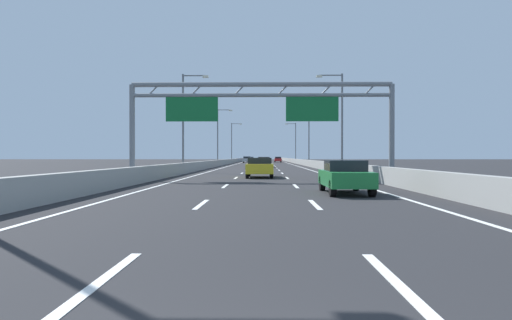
# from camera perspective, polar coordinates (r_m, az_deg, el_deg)

# --- Properties ---
(ground_plane) EXTENTS (260.00, 260.00, 0.00)m
(ground_plane) POSITION_cam_1_polar(r_m,az_deg,el_deg) (102.28, 0.92, -0.39)
(ground_plane) COLOR #262628
(lane_dash_left_0) EXTENTS (0.16, 3.00, 0.01)m
(lane_dash_left_0) POSITION_cam_1_polar(r_m,az_deg,el_deg) (6.30, -18.08, -13.62)
(lane_dash_left_0) COLOR white
(lane_dash_left_0) RESTS_ON ground_plane
(lane_dash_left_1) EXTENTS (0.16, 3.00, 0.01)m
(lane_dash_left_1) POSITION_cam_1_polar(r_m,az_deg,el_deg) (14.98, -6.69, -5.39)
(lane_dash_left_1) COLOR white
(lane_dash_left_1) RESTS_ON ground_plane
(lane_dash_left_2) EXTENTS (0.16, 3.00, 0.01)m
(lane_dash_left_2) POSITION_cam_1_polar(r_m,az_deg,el_deg) (23.90, -3.78, -3.20)
(lane_dash_left_2) COLOR white
(lane_dash_left_2) RESTS_ON ground_plane
(lane_dash_left_3) EXTENTS (0.16, 3.00, 0.01)m
(lane_dash_left_3) POSITION_cam_1_polar(r_m,az_deg,el_deg) (32.87, -2.47, -2.19)
(lane_dash_left_3) COLOR white
(lane_dash_left_3) RESTS_ON ground_plane
(lane_dash_left_4) EXTENTS (0.16, 3.00, 0.01)m
(lane_dash_left_4) POSITION_cam_1_polar(r_m,az_deg,el_deg) (41.84, -1.71, -1.62)
(lane_dash_left_4) COLOR white
(lane_dash_left_4) RESTS_ON ground_plane
(lane_dash_left_5) EXTENTS (0.16, 3.00, 0.01)m
(lane_dash_left_5) POSITION_cam_1_polar(r_m,az_deg,el_deg) (50.83, -1.23, -1.25)
(lane_dash_left_5) COLOR white
(lane_dash_left_5) RESTS_ON ground_plane
(lane_dash_left_6) EXTENTS (0.16, 3.00, 0.01)m
(lane_dash_left_6) POSITION_cam_1_polar(r_m,az_deg,el_deg) (59.82, -0.89, -0.99)
(lane_dash_left_6) COLOR white
(lane_dash_left_6) RESTS_ON ground_plane
(lane_dash_left_7) EXTENTS (0.16, 3.00, 0.01)m
(lane_dash_left_7) POSITION_cam_1_polar(r_m,az_deg,el_deg) (68.81, -0.64, -0.80)
(lane_dash_left_7) COLOR white
(lane_dash_left_7) RESTS_ON ground_plane
(lane_dash_left_8) EXTENTS (0.16, 3.00, 0.01)m
(lane_dash_left_8) POSITION_cam_1_polar(r_m,az_deg,el_deg) (77.81, -0.44, -0.65)
(lane_dash_left_8) COLOR white
(lane_dash_left_8) RESTS_ON ground_plane
(lane_dash_left_9) EXTENTS (0.16, 3.00, 0.01)m
(lane_dash_left_9) POSITION_cam_1_polar(r_m,az_deg,el_deg) (86.81, -0.29, -0.54)
(lane_dash_left_9) COLOR white
(lane_dash_left_9) RESTS_ON ground_plane
(lane_dash_left_10) EXTENTS (0.16, 3.00, 0.01)m
(lane_dash_left_10) POSITION_cam_1_polar(r_m,az_deg,el_deg) (95.80, -0.17, -0.44)
(lane_dash_left_10) COLOR white
(lane_dash_left_10) RESTS_ON ground_plane
(lane_dash_left_11) EXTENTS (0.16, 3.00, 0.01)m
(lane_dash_left_11) POSITION_cam_1_polar(r_m,az_deg,el_deg) (104.80, -0.06, -0.36)
(lane_dash_left_11) COLOR white
(lane_dash_left_11) RESTS_ON ground_plane
(lane_dash_left_12) EXTENTS (0.16, 3.00, 0.01)m
(lane_dash_left_12) POSITION_cam_1_polar(r_m,az_deg,el_deg) (113.80, 0.02, -0.30)
(lane_dash_left_12) COLOR white
(lane_dash_left_12) RESTS_ON ground_plane
(lane_dash_left_13) EXTENTS (0.16, 3.00, 0.01)m
(lane_dash_left_13) POSITION_cam_1_polar(r_m,az_deg,el_deg) (122.79, 0.10, -0.24)
(lane_dash_left_13) COLOR white
(lane_dash_left_13) RESTS_ON ground_plane
(lane_dash_left_14) EXTENTS (0.16, 3.00, 0.01)m
(lane_dash_left_14) POSITION_cam_1_polar(r_m,az_deg,el_deg) (131.79, 0.16, -0.19)
(lane_dash_left_14) COLOR white
(lane_dash_left_14) RESTS_ON ground_plane
(lane_dash_left_15) EXTENTS (0.16, 3.00, 0.01)m
(lane_dash_left_15) POSITION_cam_1_polar(r_m,az_deg,el_deg) (140.79, 0.22, -0.15)
(lane_dash_left_15) COLOR white
(lane_dash_left_15) RESTS_ON ground_plane
(lane_dash_left_16) EXTENTS (0.16, 3.00, 0.01)m
(lane_dash_left_16) POSITION_cam_1_polar(r_m,az_deg,el_deg) (149.79, 0.27, -0.11)
(lane_dash_left_16) COLOR white
(lane_dash_left_16) RESTS_ON ground_plane
(lane_dash_left_17) EXTENTS (0.16, 3.00, 0.01)m
(lane_dash_left_17) POSITION_cam_1_polar(r_m,az_deg,el_deg) (158.79, 0.31, -0.08)
(lane_dash_left_17) COLOR white
(lane_dash_left_17) RESTS_ON ground_plane
(lane_dash_right_0) EXTENTS (0.16, 3.00, 0.01)m
(lane_dash_right_0) POSITION_cam_1_polar(r_m,az_deg,el_deg) (6.18, 16.47, -13.89)
(lane_dash_right_0) COLOR white
(lane_dash_right_0) RESTS_ON ground_plane
(lane_dash_right_1) EXTENTS (0.16, 3.00, 0.01)m
(lane_dash_right_1) POSITION_cam_1_polar(r_m,az_deg,el_deg) (14.93, 7.20, -5.41)
(lane_dash_right_1) COLOR white
(lane_dash_right_1) RESTS_ON ground_plane
(lane_dash_right_2) EXTENTS (0.16, 3.00, 0.01)m
(lane_dash_right_2) POSITION_cam_1_polar(r_m,az_deg,el_deg) (23.87, 4.87, -3.20)
(lane_dash_right_2) COLOR white
(lane_dash_right_2) RESTS_ON ground_plane
(lane_dash_right_3) EXTENTS (0.16, 3.00, 0.01)m
(lane_dash_right_3) POSITION_cam_1_polar(r_m,az_deg,el_deg) (32.84, 3.82, -2.20)
(lane_dash_right_3) COLOR white
(lane_dash_right_3) RESTS_ON ground_plane
(lane_dash_right_4) EXTENTS (0.16, 3.00, 0.01)m
(lane_dash_right_4) POSITION_cam_1_polar(r_m,az_deg,el_deg) (41.83, 3.22, -1.62)
(lane_dash_right_4) COLOR white
(lane_dash_right_4) RESTS_ON ground_plane
(lane_dash_right_5) EXTENTS (0.16, 3.00, 0.01)m
(lane_dash_right_5) POSITION_cam_1_polar(r_m,az_deg,el_deg) (50.82, 2.83, -1.25)
(lane_dash_right_5) COLOR white
(lane_dash_right_5) RESTS_ON ground_plane
(lane_dash_right_6) EXTENTS (0.16, 3.00, 0.01)m
(lane_dash_right_6) POSITION_cam_1_polar(r_m,az_deg,el_deg) (59.81, 2.56, -0.99)
(lane_dash_right_6) COLOR white
(lane_dash_right_6) RESTS_ON ground_plane
(lane_dash_right_7) EXTENTS (0.16, 3.00, 0.01)m
(lane_dash_right_7) POSITION_cam_1_polar(r_m,az_deg,el_deg) (68.80, 2.36, -0.80)
(lane_dash_right_7) COLOR white
(lane_dash_right_7) RESTS_ON ground_plane
(lane_dash_right_8) EXTENTS (0.16, 3.00, 0.01)m
(lane_dash_right_8) POSITION_cam_1_polar(r_m,az_deg,el_deg) (77.80, 2.21, -0.65)
(lane_dash_right_8) COLOR white
(lane_dash_right_8) RESTS_ON ground_plane
(lane_dash_right_9) EXTENTS (0.16, 3.00, 0.01)m
(lane_dash_right_9) POSITION_cam_1_polar(r_m,az_deg,el_deg) (86.80, 2.09, -0.54)
(lane_dash_right_9) COLOR white
(lane_dash_right_9) RESTS_ON ground_plane
(lane_dash_right_10) EXTENTS (0.16, 3.00, 0.01)m
(lane_dash_right_10) POSITION_cam_1_polar(r_m,az_deg,el_deg) (95.79, 1.99, -0.44)
(lane_dash_right_10) COLOR white
(lane_dash_right_10) RESTS_ON ground_plane
(lane_dash_right_11) EXTENTS (0.16, 3.00, 0.01)m
(lane_dash_right_11) POSITION_cam_1_polar(r_m,az_deg,el_deg) (104.79, 1.90, -0.36)
(lane_dash_right_11) COLOR white
(lane_dash_right_11) RESTS_ON ground_plane
(lane_dash_right_12) EXTENTS (0.16, 3.00, 0.01)m
(lane_dash_right_12) POSITION_cam_1_polar(r_m,az_deg,el_deg) (113.79, 1.84, -0.30)
(lane_dash_right_12) COLOR white
(lane_dash_right_12) RESTS_ON ground_plane
(lane_dash_right_13) EXTENTS (0.16, 3.00, 0.01)m
(lane_dash_right_13) POSITION_cam_1_polar(r_m,az_deg,el_deg) (122.79, 1.78, -0.24)
(lane_dash_right_13) COLOR white
(lane_dash_right_13) RESTS_ON ground_plane
(lane_dash_right_14) EXTENTS (0.16, 3.00, 0.01)m
(lane_dash_right_14) POSITION_cam_1_polar(r_m,az_deg,el_deg) (131.79, 1.73, -0.19)
(lane_dash_right_14) COLOR white
(lane_dash_right_14) RESTS_ON ground_plane
(lane_dash_right_15) EXTENTS (0.16, 3.00, 0.01)m
(lane_dash_right_15) POSITION_cam_1_polar(r_m,az_deg,el_deg) (140.79, 1.68, -0.15)
(lane_dash_right_15) COLOR white
(lane_dash_right_15) RESTS_ON ground_plane
(lane_dash_right_16) EXTENTS (0.16, 3.00, 0.01)m
(lane_dash_right_16) POSITION_cam_1_polar(r_m,az_deg,el_deg) (149.78, 1.64, -0.11)
(lane_dash_right_16) COLOR white
(lane_dash_right_16) RESTS_ON ground_plane
(lane_dash_right_17) EXTENTS (0.16, 3.00, 0.01)m
(lane_dash_right_17) POSITION_cam_1_polar(r_m,az_deg,el_deg) (158.78, 1.61, -0.08)
(lane_dash_right_17) COLOR white
(lane_dash_right_17) RESTS_ON ground_plane
(edge_line_left) EXTENTS (0.16, 176.00, 0.01)m
(edge_line_left) POSITION_cam_1_polar(r_m,az_deg,el_deg) (90.45, -2.43, -0.50)
(edge_line_left) COLOR white
(edge_line_left) RESTS_ON ground_plane
(edge_line_right) EXTENTS (0.16, 176.00, 0.01)m
(edge_line_right) POSITION_cam_1_polar(r_m,az_deg,el_deg) (90.42, 4.23, -0.50)
(edge_line_right) COLOR white
(edge_line_right) RESTS_ON ground_plane
(barrier_left) EXTENTS (0.45, 220.00, 0.95)m
(barrier_left) POSITION_cam_1_polar(r_m,az_deg,el_deg) (112.50, -2.59, -0.07)
(barrier_left) COLOR #9E9E99
(barrier_left) RESTS_ON ground_plane
(barrier_right) EXTENTS (0.45, 220.00, 0.95)m
(barrier_right) POSITION_cam_1_polar(r_m,az_deg,el_deg) (112.47, 4.45, -0.07)
(barrier_right) COLOR #9E9E99
(barrier_right) RESTS_ON ground_plane
(sign_gantry) EXTENTS (17.24, 0.36, 6.36)m
(sign_gantry) POSITION_cam_1_polar(r_m,az_deg,el_deg) (30.54, 0.39, 6.69)
(sign_gantry) COLOR gray
(sign_gantry) RESTS_ON ground_plane
(streetlamp_left_mid) EXTENTS (2.58, 0.28, 9.50)m
(streetlamp_left_mid) POSITION_cam_1_polar(r_m,az_deg,el_deg) (46.02, -8.60, 5.28)
(streetlamp_left_mid) COLOR slate
(streetlamp_left_mid) RESTS_ON ground_plane
(streetlamp_right_mid) EXTENTS (2.58, 0.28, 9.50)m
(streetlamp_right_mid) POSITION_cam_1_polar(r_m,az_deg,el_deg) (45.96, 10.16, 5.29)
(streetlamp_right_mid) COLOR slate
(streetlamp_right_mid) RESTS_ON ground_plane
(streetlamp_left_far) EXTENTS (2.58, 0.28, 9.50)m
(streetlamp_left_far) POSITION_cam_1_polar(r_m,az_deg,el_deg) (79.23, -4.53, 3.27)
(streetlamp_left_far) COLOR slate
(streetlamp_left_far) RESTS_ON ground_plane
(streetlamp_right_far) EXTENTS (2.58, 0.28, 9.50)m
(streetlamp_right_far) POSITION_cam_1_polar(r_m,az_deg,el_deg) (79.19, 6.30, 3.27)
(streetlamp_right_far) COLOR slate
(streetlamp_right_far) RESTS_ON ground_plane
(streetlamp_left_distant) EXTENTS (2.58, 0.28, 9.50)m
(streetlamp_left_distant) POSITION_cam_1_polar(r_m,az_deg,el_deg) (112.64, -2.88, 2.44)
(streetlamp_left_distant) COLOR slate
(streetlamp_left_distant) RESTS_ON ground_plane
(streetlamp_right_distant) EXTENTS (2.58, 0.28, 9.50)m
(streetlamp_right_distant) POSITION_cam_1_polar(r_m,az_deg,el_deg) (112.61, 4.73, 2.44)
(streetlamp_right_distant) COLOR slate
(streetlamp_right_distant) RESTS_ON ground_plane
(yellow_car) EXTENTS (1.90, 4.66, 1.42)m
(yellow_car) POSITION_cam_1_polar(r_m,az_deg,el_deg) (33.70, 0.46, -0.88)
(yellow_car) COLOR yellow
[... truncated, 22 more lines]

